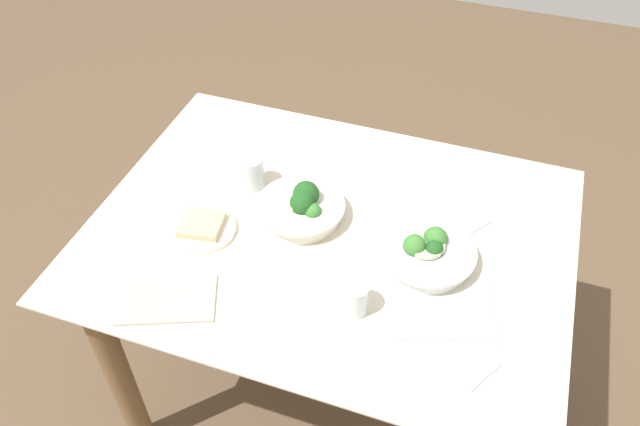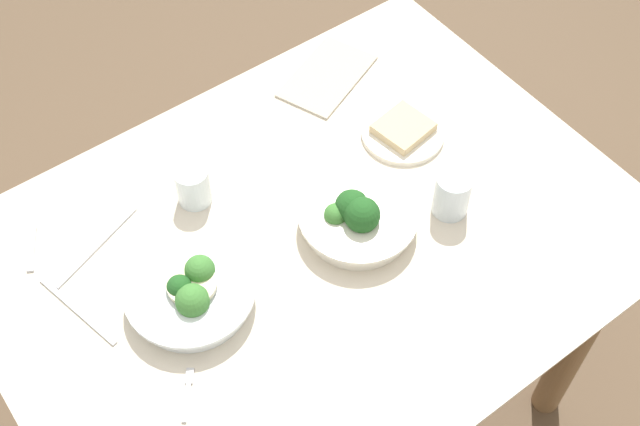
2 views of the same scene
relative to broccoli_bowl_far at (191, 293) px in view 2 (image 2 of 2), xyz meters
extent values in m
plane|color=brown|center=(0.25, -0.02, -0.80)|extent=(6.00, 6.00, 0.00)
cube|color=beige|center=(0.25, -0.02, -0.03)|extent=(1.20, 0.90, 0.01)
cube|color=brown|center=(0.25, -0.02, -0.05)|extent=(1.16, 0.87, 0.02)
cylinder|color=brown|center=(0.75, -0.37, -0.43)|extent=(0.07, 0.07, 0.74)
cylinder|color=brown|center=(-0.24, 0.33, -0.43)|extent=(0.07, 0.07, 0.74)
cylinder|color=brown|center=(0.75, 0.33, -0.43)|extent=(0.07, 0.07, 0.74)
cylinder|color=white|center=(0.00, 0.00, -0.01)|extent=(0.21, 0.21, 0.04)
cylinder|color=white|center=(0.00, 0.00, 0.01)|extent=(0.23, 0.23, 0.01)
sphere|color=#1E511E|center=(-0.02, 0.01, 0.02)|extent=(0.05, 0.05, 0.05)
sphere|color=#3D7A33|center=(-0.01, -0.03, 0.02)|extent=(0.06, 0.06, 0.06)
sphere|color=#3D7A33|center=(0.03, 0.01, 0.03)|extent=(0.05, 0.05, 0.05)
cylinder|color=beige|center=(0.00, 0.00, 0.02)|extent=(0.09, 0.09, 0.01)
cylinder|color=silver|center=(0.34, -0.04, -0.01)|extent=(0.20, 0.20, 0.04)
cylinder|color=silver|center=(0.34, -0.04, 0.01)|extent=(0.23, 0.23, 0.01)
sphere|color=#3D7A33|center=(0.30, -0.03, 0.02)|extent=(0.04, 0.04, 0.04)
sphere|color=#1E511E|center=(0.33, -0.06, 0.03)|extent=(0.07, 0.07, 0.07)
sphere|color=#1E511E|center=(0.33, -0.03, 0.03)|extent=(0.06, 0.06, 0.06)
cylinder|color=beige|center=(0.34, -0.04, 0.03)|extent=(0.07, 0.07, 0.01)
cylinder|color=silver|center=(0.55, 0.08, -0.02)|extent=(0.17, 0.17, 0.01)
cube|color=#CCB284|center=(0.55, 0.08, -0.01)|extent=(0.12, 0.11, 0.02)
cylinder|color=silver|center=(0.50, -0.12, 0.02)|extent=(0.07, 0.07, 0.09)
cylinder|color=silver|center=(0.12, 0.20, 0.01)|extent=(0.07, 0.07, 0.08)
cube|color=#B7B7BC|center=(-0.11, -0.16, -0.03)|extent=(0.05, 0.06, 0.00)
cube|color=#B7B7BC|center=(-0.08, -0.12, -0.03)|extent=(0.03, 0.03, 0.00)
cube|color=#B7B7BC|center=(-0.18, 0.28, -0.03)|extent=(0.04, 0.07, 0.00)
cube|color=#B7B7BC|center=(-0.20, 0.24, -0.03)|extent=(0.03, 0.03, 0.00)
cube|color=#B7B7BC|center=(-0.17, 0.10, -0.03)|extent=(0.05, 0.20, 0.00)
cube|color=#B7B7BC|center=(-0.08, 0.21, -0.03)|extent=(0.20, 0.08, 0.00)
cube|color=#B1A997|center=(0.53, 0.31, -0.03)|extent=(0.25, 0.20, 0.01)
camera|label=1|loc=(-0.09, 1.04, 1.12)|focal=35.56mm
camera|label=2|loc=(-0.26, -0.73, 1.24)|focal=46.39mm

